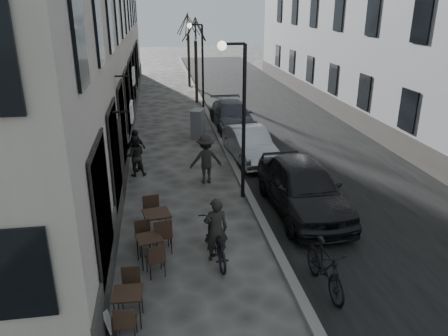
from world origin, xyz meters
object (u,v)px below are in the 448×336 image
object	(u,v)px
pedestrian_far	(136,150)
car_far	(232,116)
bistro_set_c	(157,224)
pedestrian_near	(135,156)
car_mid	(250,144)
tree_near	(195,28)
car_near	(303,187)
bistro_set_b	(150,248)
moped	(325,267)
streetlamp_near	(239,105)
utility_cabinet	(198,124)
pedestrian_mid	(206,159)
bistro_set_a	(128,304)
bicycle	(216,241)
streetlamp_far	(200,59)
sign_board	(105,313)
tree_far	(188,24)

from	to	relation	value
pedestrian_far	car_far	distance (m)	7.17
bistro_set_c	pedestrian_near	size ratio (longest dim) A/B	1.12
car_mid	tree_near	bearing A→B (deg)	90.39
pedestrian_far	car_near	size ratio (longest dim) A/B	0.33
bistro_set_b	car_mid	world-z (taller)	car_mid
moped	streetlamp_near	bearing A→B (deg)	97.20
moped	car_far	bearing A→B (deg)	85.16
car_far	pedestrian_near	bearing A→B (deg)	-129.25
utility_cabinet	car_far	distance (m)	2.35
pedestrian_mid	car_far	world-z (taller)	pedestrian_mid
pedestrian_mid	car_mid	world-z (taller)	pedestrian_mid
bistro_set_c	pedestrian_mid	world-z (taller)	pedestrian_mid
car_near	car_far	world-z (taller)	car_near
bistro_set_c	moped	size ratio (longest dim) A/B	0.91
bistro_set_a	car_mid	bearing A→B (deg)	66.93
bistro_set_c	car_far	distance (m)	11.66
bistro_set_b	moped	xyz separation A→B (m)	(3.91, -1.68, 0.13)
utility_cabinet	bicycle	distance (m)	10.78
streetlamp_near	car_mid	bearing A→B (deg)	72.08
bicycle	streetlamp_far	bearing A→B (deg)	-98.98
bistro_set_a	streetlamp_far	bearing A→B (deg)	82.01
bistro_set_a	pedestrian_mid	xyz separation A→B (m)	(2.41, 7.15, 0.45)
pedestrian_near	car_mid	size ratio (longest dim) A/B	0.39
sign_board	pedestrian_mid	size ratio (longest dim) A/B	0.53
streetlamp_near	tree_far	xyz separation A→B (m)	(0.07, 21.00, 1.50)
tree_far	pedestrian_mid	distance (m)	19.94
moped	sign_board	bearing A→B (deg)	-177.07
car_mid	streetlamp_near	bearing A→B (deg)	-113.06
streetlamp_near	pedestrian_far	size ratio (longest dim) A/B	3.12
car_far	bistro_set_b	bearing A→B (deg)	-109.92
streetlamp_far	bistro_set_a	xyz separation A→B (m)	(-3.31, -17.70, -2.72)
streetlamp_near	bicycle	world-z (taller)	streetlamp_near
tree_far	car_far	xyz separation A→B (m)	(1.21, -12.52, -3.98)
bistro_set_b	car_mid	size ratio (longest dim) A/B	0.38
car_far	moped	xyz separation A→B (m)	(-0.27, -13.75, -0.10)
bistro_set_b	pedestrian_mid	world-z (taller)	pedestrian_mid
pedestrian_far	car_far	xyz separation A→B (m)	(4.71, 5.41, -0.14)
utility_cabinet	pedestrian_mid	world-z (taller)	pedestrian_mid
bicycle	pedestrian_near	size ratio (longest dim) A/B	1.26
tree_near	car_far	size ratio (longest dim) A/B	1.22
tree_far	pedestrian_near	distance (m)	19.19
streetlamp_near	car_mid	xyz separation A→B (m)	(1.17, 3.62, -2.50)
pedestrian_near	tree_near	bearing A→B (deg)	-109.70
car_mid	car_far	size ratio (longest dim) A/B	0.86
streetlamp_near	bistro_set_b	size ratio (longest dim) A/B	3.33
bistro_set_b	pedestrian_far	size ratio (longest dim) A/B	0.94
car_far	moped	world-z (taller)	car_far
bistro_set_c	car_mid	xyz separation A→B (m)	(3.86, 6.10, 0.15)
bicycle	utility_cabinet	bearing A→B (deg)	-97.69
tree_near	bistro_set_a	distance (m)	21.40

